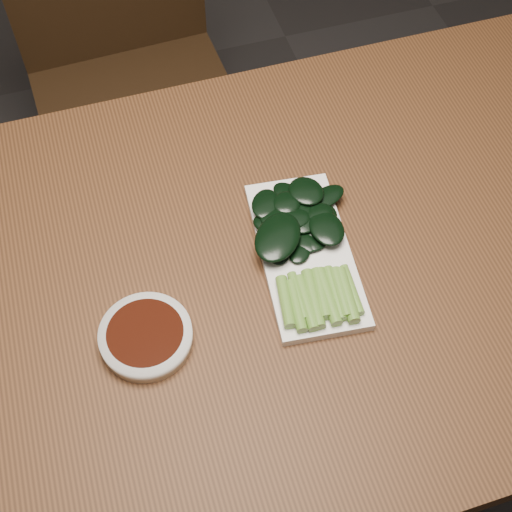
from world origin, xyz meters
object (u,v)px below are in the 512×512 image
sauce_bowl (146,336)px  serving_plate (305,254)px  gai_lan (305,245)px  chair_far (129,71)px  table (235,298)px

sauce_bowl → serving_plate: sauce_bowl is taller
gai_lan → chair_far: bearing=100.6°
table → chair_far: size_ratio=1.57×
gai_lan → serving_plate: bearing=-66.4°
table → serving_plate: (0.11, -0.00, 0.08)m
sauce_bowl → gai_lan: size_ratio=0.47×
table → serving_plate: bearing=-1.8°
table → sauce_bowl: size_ratio=11.19×
sauce_bowl → gai_lan: gai_lan is taller
table → sauce_bowl: (-0.14, -0.07, 0.08)m
table → gai_lan: 0.14m
serving_plate → gai_lan: (-0.00, 0.00, 0.02)m
table → chair_far: (-0.04, 0.76, -0.19)m
sauce_bowl → chair_far: bearing=82.7°
sauce_bowl → table: bearing=26.1°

